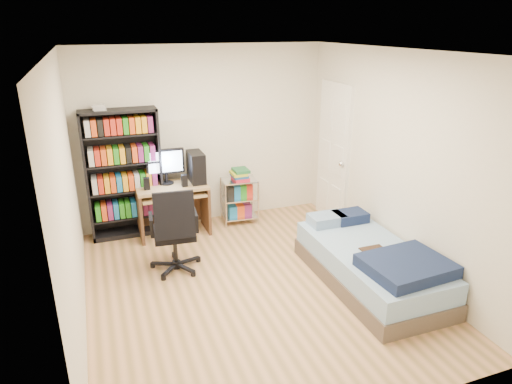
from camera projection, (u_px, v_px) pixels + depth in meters
name	position (u px, v px, depth m)	size (l,w,h in m)	color
room	(251.00, 179.00, 4.66)	(3.58, 4.08, 2.58)	tan
media_shelf	(124.00, 173.00, 6.03)	(0.97, 0.32, 1.80)	black
computer_desk	(178.00, 188.00, 6.21)	(0.94, 0.54, 1.18)	#A48254
office_chair	(175.00, 245.00, 5.29)	(0.67, 0.67, 1.04)	black
wire_cart	(239.00, 188.00, 6.55)	(0.52, 0.40, 0.80)	silver
bed	(372.00, 264.00, 5.04)	(0.96, 1.91, 0.54)	brown
door	(334.00, 154.00, 6.49)	(0.12, 0.80, 2.00)	white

